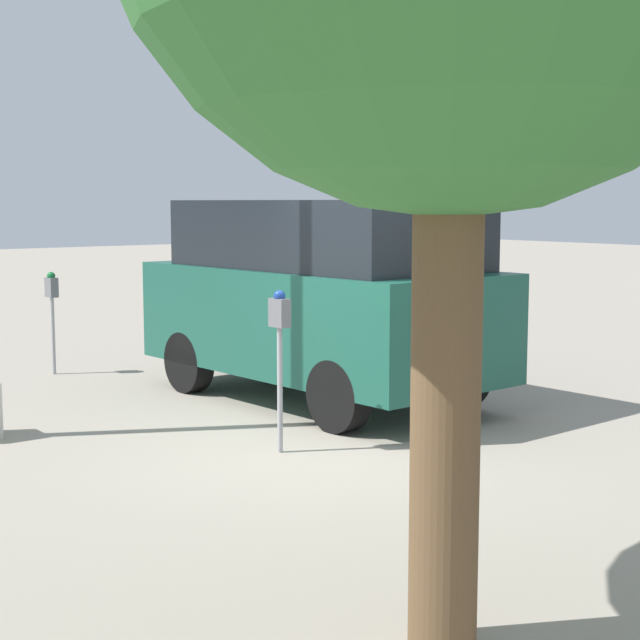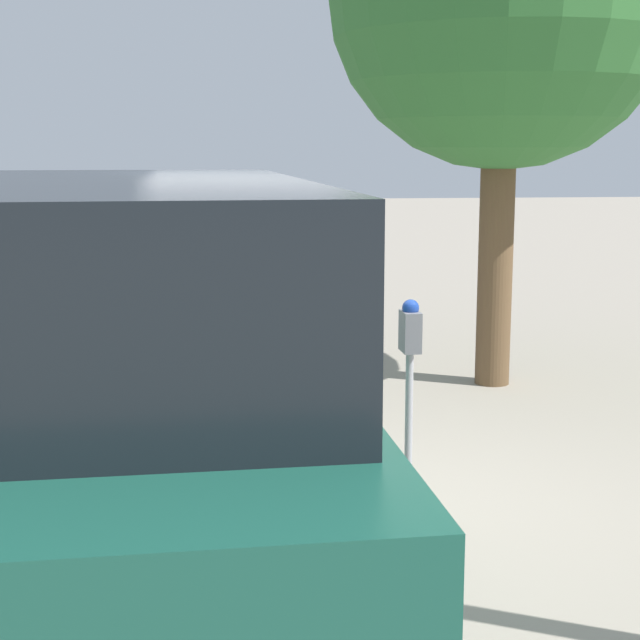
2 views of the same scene
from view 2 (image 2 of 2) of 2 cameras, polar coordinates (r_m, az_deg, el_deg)
name	(u,v)px [view 2 (image 2 of 2)]	position (r m, az deg, el deg)	size (l,w,h in m)	color
ground_plane	(346,518)	(6.70, 1.55, -11.44)	(80.00, 80.00, 0.00)	gray
parking_meter_near	(410,360)	(6.29, 5.24, -2.36)	(0.20, 0.12, 1.50)	#9E9EA3
parked_van	(97,420)	(4.55, -12.85, -5.67)	(4.50, 2.24, 2.31)	#195142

